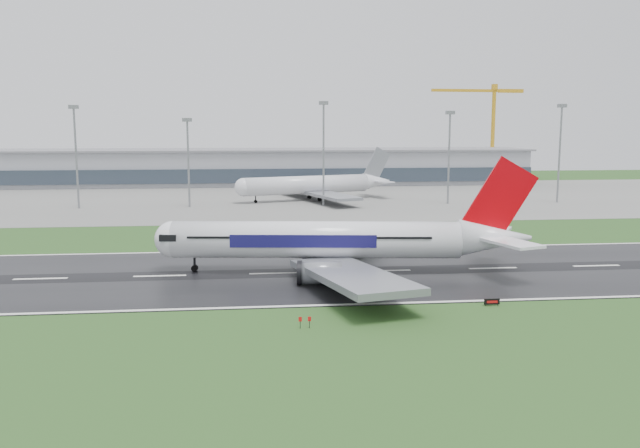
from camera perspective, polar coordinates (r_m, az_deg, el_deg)
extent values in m
plane|color=#204419|center=(116.89, -3.94, -4.33)|extent=(520.00, 520.00, 0.00)
cube|color=black|center=(116.87, -3.94, -4.31)|extent=(400.00, 45.00, 0.10)
cube|color=slate|center=(240.35, -5.07, 2.26)|extent=(400.00, 130.00, 0.08)
cube|color=gray|center=(299.51, -5.30, 4.91)|extent=(240.00, 36.00, 15.00)
cylinder|color=gray|center=(220.96, -20.39, 5.29)|extent=(0.64, 0.64, 31.28)
cylinder|color=gray|center=(215.17, -11.35, 5.05)|extent=(0.64, 0.64, 27.33)
cylinder|color=gray|center=(215.46, 0.31, 5.95)|extent=(0.64, 0.64, 32.78)
cylinder|color=gray|center=(224.14, 11.12, 5.50)|extent=(0.64, 0.64, 29.80)
cylinder|color=gray|center=(238.31, 20.07, 5.60)|extent=(0.64, 0.64, 32.15)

